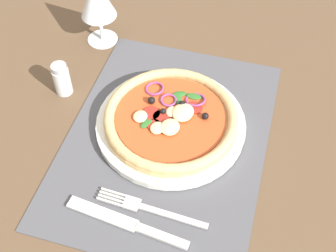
{
  "coord_description": "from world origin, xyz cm",
  "views": [
    {
      "loc": [
        -45.64,
        -13.27,
        62.64
      ],
      "look_at": [
        0.78,
        0.0,
        2.79
      ],
      "focal_mm": 47.81,
      "sensor_mm": 36.0,
      "label": 1
    }
  ],
  "objects_px": {
    "pizza": "(173,118)",
    "pepper_shaker": "(62,79)",
    "plate": "(173,125)",
    "knife": "(126,222)",
    "fork": "(146,208)"
  },
  "relations": [
    {
      "from": "plate",
      "to": "pepper_shaker",
      "type": "relative_size",
      "value": 3.95
    },
    {
      "from": "plate",
      "to": "knife",
      "type": "bearing_deg",
      "value": 174.51
    },
    {
      "from": "pepper_shaker",
      "to": "knife",
      "type": "bearing_deg",
      "value": -138.45
    },
    {
      "from": "fork",
      "to": "pepper_shaker",
      "type": "relative_size",
      "value": 2.69
    },
    {
      "from": "pizza",
      "to": "fork",
      "type": "height_order",
      "value": "pizza"
    },
    {
      "from": "knife",
      "to": "fork",
      "type": "bearing_deg",
      "value": -117.56
    },
    {
      "from": "plate",
      "to": "pizza",
      "type": "bearing_deg",
      "value": 18.26
    },
    {
      "from": "fork",
      "to": "pepper_shaker",
      "type": "bearing_deg",
      "value": -38.48
    },
    {
      "from": "pizza",
      "to": "pepper_shaker",
      "type": "bearing_deg",
      "value": 82.09
    },
    {
      "from": "fork",
      "to": "knife",
      "type": "height_order",
      "value": "knife"
    },
    {
      "from": "pizza",
      "to": "pepper_shaker",
      "type": "distance_m",
      "value": 0.23
    },
    {
      "from": "plate",
      "to": "pepper_shaker",
      "type": "xyz_separation_m",
      "value": [
        0.03,
        0.23,
        0.02
      ]
    },
    {
      "from": "plate",
      "to": "fork",
      "type": "relative_size",
      "value": 1.47
    },
    {
      "from": "knife",
      "to": "pepper_shaker",
      "type": "xyz_separation_m",
      "value": [
        0.23,
        0.21,
        0.03
      ]
    },
    {
      "from": "plate",
      "to": "knife",
      "type": "xyz_separation_m",
      "value": [
        -0.2,
        0.02,
        -0.0
      ]
    }
  ]
}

